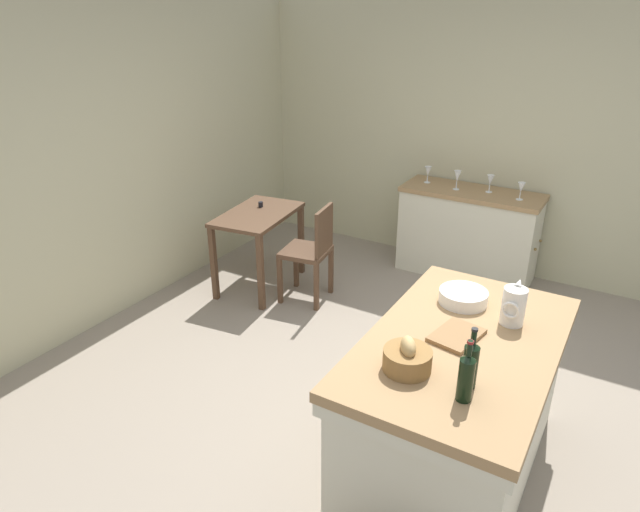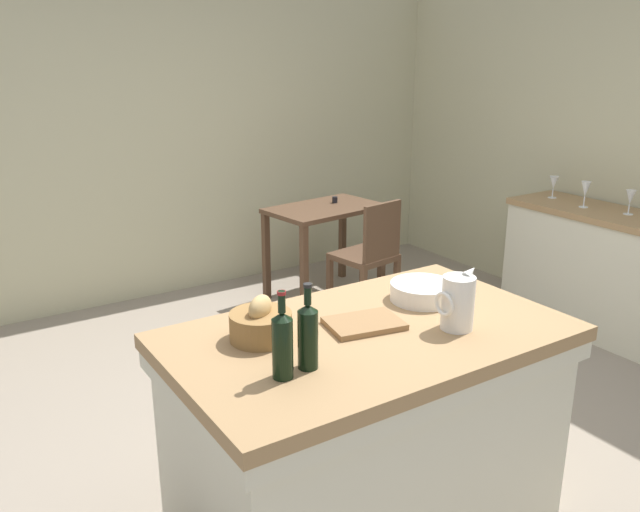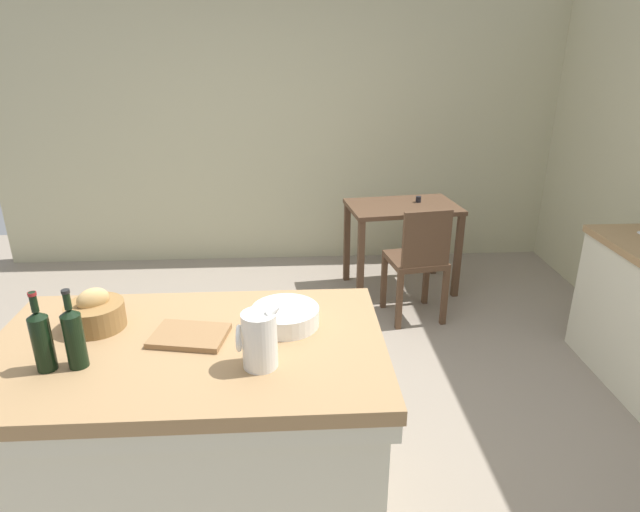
# 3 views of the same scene
# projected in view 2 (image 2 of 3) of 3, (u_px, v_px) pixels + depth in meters

# --- Properties ---
(ground_plane) EXTENTS (6.76, 6.76, 0.00)m
(ground_plane) POSITION_uv_depth(u_px,v_px,m) (353.00, 428.00, 3.56)
(ground_plane) COLOR gray
(wall_back) EXTENTS (5.32, 0.12, 2.60)m
(wall_back) POSITION_uv_depth(u_px,v_px,m) (165.00, 136.00, 5.24)
(wall_back) COLOR #B7B28E
(wall_back) RESTS_ON ground
(island_table) EXTENTS (1.59, 0.95, 0.90)m
(island_table) POSITION_uv_depth(u_px,v_px,m) (367.00, 422.00, 2.73)
(island_table) COLOR #99754C
(island_table) RESTS_ON ground
(side_cabinet) EXTENTS (0.52, 1.35, 0.88)m
(side_cabinet) POSITION_uv_depth(u_px,v_px,m) (598.00, 270.00, 4.71)
(side_cabinet) COLOR #99754C
(side_cabinet) RESTS_ON ground
(writing_desk) EXTENTS (0.96, 0.67, 0.80)m
(writing_desk) POSITION_uv_depth(u_px,v_px,m) (325.00, 222.00, 5.29)
(writing_desk) COLOR #513826
(writing_desk) RESTS_ON ground
(wooden_chair) EXTENTS (0.46, 0.46, 0.92)m
(wooden_chair) POSITION_uv_depth(u_px,v_px,m) (369.00, 255.00, 4.88)
(wooden_chair) COLOR #513826
(wooden_chair) RESTS_ON ground
(pitcher) EXTENTS (0.17, 0.13, 0.26)m
(pitcher) POSITION_uv_depth(u_px,v_px,m) (458.00, 302.00, 2.58)
(pitcher) COLOR silver
(pitcher) RESTS_ON island_table
(wash_bowl) EXTENTS (0.29, 0.29, 0.08)m
(wash_bowl) POSITION_uv_depth(u_px,v_px,m) (422.00, 292.00, 2.90)
(wash_bowl) COLOR silver
(wash_bowl) RESTS_ON island_table
(bread_basket) EXTENTS (0.24, 0.24, 0.18)m
(bread_basket) POSITION_uv_depth(u_px,v_px,m) (261.00, 324.00, 2.50)
(bread_basket) COLOR olive
(bread_basket) RESTS_ON island_table
(cutting_board) EXTENTS (0.33, 0.26, 0.02)m
(cutting_board) POSITION_uv_depth(u_px,v_px,m) (364.00, 324.00, 2.63)
(cutting_board) COLOR olive
(cutting_board) RESTS_ON island_table
(wine_bottle_dark) EXTENTS (0.07, 0.07, 0.31)m
(wine_bottle_dark) POSITION_uv_depth(u_px,v_px,m) (308.00, 334.00, 2.26)
(wine_bottle_dark) COLOR black
(wine_bottle_dark) RESTS_ON island_table
(wine_bottle_amber) EXTENTS (0.07, 0.07, 0.31)m
(wine_bottle_amber) POSITION_uv_depth(u_px,v_px,m) (282.00, 343.00, 2.19)
(wine_bottle_amber) COLOR black
(wine_bottle_amber) RESTS_ON island_table
(wine_glass_left) EXTENTS (0.07, 0.07, 0.17)m
(wine_glass_left) POSITION_uv_depth(u_px,v_px,m) (630.00, 198.00, 4.44)
(wine_glass_left) COLOR white
(wine_glass_left) RESTS_ON side_cabinet
(wine_glass_middle) EXTENTS (0.07, 0.07, 0.19)m
(wine_glass_middle) POSITION_uv_depth(u_px,v_px,m) (586.00, 190.00, 4.64)
(wine_glass_middle) COLOR white
(wine_glass_middle) RESTS_ON side_cabinet
(wine_glass_right) EXTENTS (0.07, 0.07, 0.17)m
(wine_glass_right) POSITION_uv_depth(u_px,v_px,m) (554.00, 183.00, 4.93)
(wine_glass_right) COLOR white
(wine_glass_right) RESTS_ON side_cabinet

